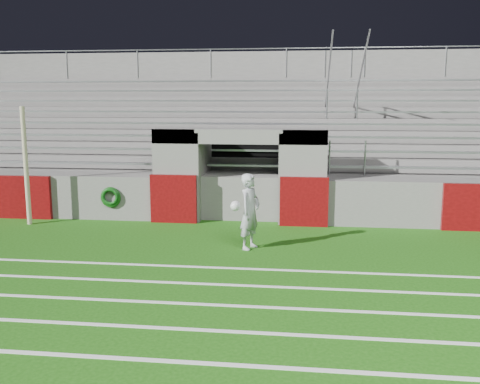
# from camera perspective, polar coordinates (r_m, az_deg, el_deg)

# --- Properties ---
(ground) EXTENTS (90.00, 90.00, 0.00)m
(ground) POSITION_cam_1_polar(r_m,az_deg,el_deg) (11.94, -2.02, -6.63)
(ground) COLOR #1A520D
(ground) RESTS_ON ground
(field_post) EXTENTS (0.13, 0.13, 3.22)m
(field_post) POSITION_cam_1_polar(r_m,az_deg,el_deg) (15.63, -21.87, 2.57)
(field_post) COLOR #C4B691
(field_post) RESTS_ON ground
(field_markings) EXTENTS (28.00, 8.09, 0.01)m
(field_markings) POSITION_cam_1_polar(r_m,az_deg,el_deg) (7.37, -8.39, -17.38)
(field_markings) COLOR white
(field_markings) RESTS_ON ground
(stadium_structure) EXTENTS (26.00, 8.48, 5.42)m
(stadium_structure) POSITION_cam_1_polar(r_m,az_deg,el_deg) (19.46, 1.63, 4.16)
(stadium_structure) COLOR #62605D
(stadium_structure) RESTS_ON ground
(goalkeeper_with_ball) EXTENTS (0.74, 0.75, 1.74)m
(goalkeeper_with_ball) POSITION_cam_1_polar(r_m,az_deg,el_deg) (12.18, 1.03, -2.07)
(goalkeeper_with_ball) COLOR #AAADB4
(goalkeeper_with_ball) RESTS_ON ground
(hose_coil) EXTENTS (0.59, 0.15, 0.59)m
(hose_coil) POSITION_cam_1_polar(r_m,az_deg,el_deg) (15.48, -13.65, -0.53)
(hose_coil) COLOR #0D440D
(hose_coil) RESTS_ON ground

